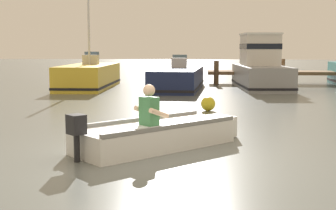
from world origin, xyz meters
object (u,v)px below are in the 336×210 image
(moored_boat_navy, at_px, (178,79))
(mooring_buoy, at_px, (208,104))
(rowboat_with_person, at_px, (159,134))
(moored_boat_grey, at_px, (261,68))
(moored_boat_yellow, at_px, (89,77))

(moored_boat_navy, xyz_separation_m, mooring_buoy, (1.26, -6.99, -0.23))
(rowboat_with_person, bearing_deg, moored_boat_grey, 75.24)
(moored_boat_navy, bearing_deg, rowboat_with_person, -88.57)
(rowboat_with_person, distance_m, moored_boat_grey, 13.27)
(rowboat_with_person, bearing_deg, mooring_buoy, 79.15)
(rowboat_with_person, xyz_separation_m, moored_boat_navy, (-0.30, 12.01, 0.19))
(moored_boat_navy, bearing_deg, moored_boat_grey, 12.32)
(moored_boat_grey, xyz_separation_m, mooring_buoy, (-2.41, -7.79, -0.69))
(moored_boat_yellow, bearing_deg, rowboat_with_person, -70.53)
(moored_boat_yellow, xyz_separation_m, mooring_buoy, (5.29, -7.21, -0.30))
(moored_boat_yellow, height_order, moored_boat_navy, moored_boat_yellow)
(moored_boat_grey, distance_m, mooring_buoy, 8.18)
(moored_boat_yellow, relative_size, moored_boat_navy, 0.95)
(rowboat_with_person, xyz_separation_m, moored_boat_grey, (3.38, 12.81, 0.65))
(rowboat_with_person, relative_size, moored_boat_grey, 0.58)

